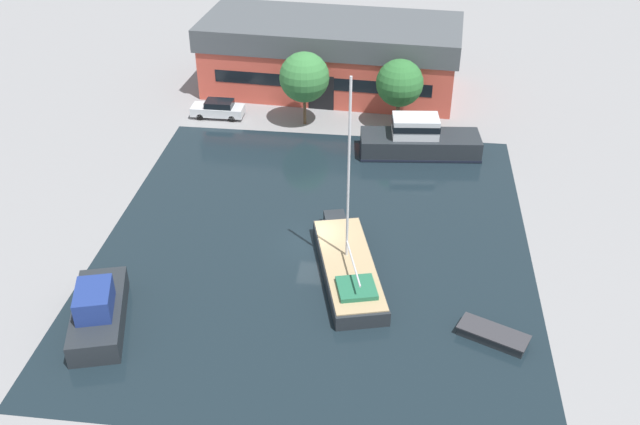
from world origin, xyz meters
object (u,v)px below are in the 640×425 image
at_px(quay_tree_by_water, 304,77).
at_px(parked_car, 218,109).
at_px(quay_tree_near_building, 400,83).
at_px(cabin_boat, 98,311).
at_px(warehouse_building, 331,55).
at_px(motor_cruiser, 419,140).
at_px(small_dinghy, 493,335).
at_px(sailboat_moored, 348,266).

distance_m(quay_tree_by_water, parked_car, 8.88).
bearing_deg(parked_car, quay_tree_near_building, -89.59).
height_order(quay_tree_by_water, cabin_boat, quay_tree_by_water).
xyz_separation_m(quay_tree_by_water, cabin_boat, (-8.25, -28.09, -3.43)).
bearing_deg(cabin_boat, quay_tree_by_water, 57.85).
distance_m(warehouse_building, quay_tree_by_water, 8.50).
distance_m(quay_tree_near_building, motor_cruiser, 6.04).
bearing_deg(motor_cruiser, small_dinghy, -174.34).
bearing_deg(small_dinghy, quay_tree_by_water, -126.96).
height_order(warehouse_building, cabin_boat, warehouse_building).
distance_m(parked_car, cabin_boat, 28.53).
height_order(warehouse_building, small_dinghy, warehouse_building).
height_order(motor_cruiser, small_dinghy, motor_cruiser).
relative_size(warehouse_building, sailboat_moored, 1.90).
bearing_deg(warehouse_building, parked_car, -136.51).
xyz_separation_m(quay_tree_near_building, parked_car, (-16.38, -0.03, -3.32)).
xyz_separation_m(warehouse_building, motor_cruiser, (8.75, -12.78, -2.26)).
relative_size(quay_tree_by_water, parked_car, 1.40).
distance_m(motor_cruiser, small_dinghy, 22.57).
height_order(quay_tree_by_water, small_dinghy, quay_tree_by_water).
xyz_separation_m(quay_tree_near_building, sailboat_moored, (-2.52, -21.98, -3.53)).
bearing_deg(parked_car, warehouse_building, -50.07).
xyz_separation_m(parked_car, small_dinghy, (22.63, -27.03, -0.51)).
bearing_deg(quay_tree_by_water, quay_tree_near_building, 3.23).
height_order(warehouse_building, quay_tree_near_building, warehouse_building).
height_order(motor_cruiser, cabin_boat, motor_cruiser).
distance_m(warehouse_building, cabin_boat, 37.76).
distance_m(quay_tree_near_building, parked_car, 16.71).
relative_size(small_dinghy, cabin_boat, 0.57).
distance_m(warehouse_building, sailboat_moored, 30.28).
xyz_separation_m(parked_car, motor_cruiser, (18.27, -4.90, 0.39)).
relative_size(motor_cruiser, cabin_boat, 1.35).
distance_m(quay_tree_by_water, small_dinghy, 30.59).
distance_m(quay_tree_near_building, sailboat_moored, 22.40).
bearing_deg(warehouse_building, quay_tree_near_building, -45.01).
bearing_deg(small_dinghy, parked_car, -115.70).
distance_m(quay_tree_near_building, quay_tree_by_water, 8.31).
relative_size(parked_car, small_dinghy, 1.12).
bearing_deg(parked_car, motor_cruiser, -104.70).
bearing_deg(quay_tree_near_building, motor_cruiser, -69.01).
relative_size(warehouse_building, quay_tree_by_water, 3.79).
relative_size(warehouse_building, quay_tree_near_building, 4.07).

